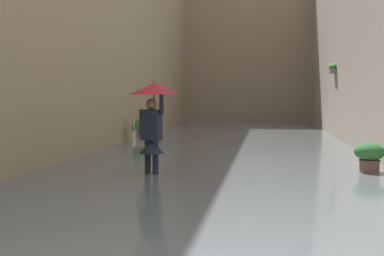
% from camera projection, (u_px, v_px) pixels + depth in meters
% --- Properties ---
extents(ground_plane, '(69.29, 69.29, 0.00)m').
position_uv_depth(ground_plane, '(231.00, 149.00, 16.63)').
color(ground_plane, gray).
extents(flood_water, '(8.09, 33.71, 0.15)m').
position_uv_depth(flood_water, '(231.00, 147.00, 16.63)').
color(flood_water, slate).
rests_on(flood_water, ground_plane).
extents(building_facade_left, '(2.04, 31.71, 8.55)m').
position_uv_depth(building_facade_left, '(384.00, 10.00, 15.73)').
color(building_facade_left, '#A89989').
rests_on(building_facade_left, ground_plane).
extents(building_facade_far, '(10.89, 1.80, 9.27)m').
position_uv_depth(building_facade_far, '(248.00, 46.00, 30.94)').
color(building_facade_far, gray).
rests_on(building_facade_far, ground_plane).
extents(person_wading, '(1.00, 1.00, 2.01)m').
position_uv_depth(person_wading, '(153.00, 110.00, 10.37)').
color(person_wading, '#2D2319').
rests_on(person_wading, ground_plane).
extents(potted_plant_mid_right, '(0.43, 0.43, 0.90)m').
position_uv_depth(potted_plant_mid_right, '(156.00, 126.00, 20.90)').
color(potted_plant_mid_right, '#9E563D').
rests_on(potted_plant_mid_right, ground_plane).
extents(potted_plant_near_right, '(0.45, 0.45, 0.88)m').
position_uv_depth(potted_plant_near_right, '(139.00, 131.00, 17.78)').
color(potted_plant_near_right, '#9E563D').
rests_on(potted_plant_near_right, ground_plane).
extents(potted_plant_mid_left, '(0.61, 0.61, 0.74)m').
position_uv_depth(potted_plant_mid_left, '(370.00, 157.00, 10.66)').
color(potted_plant_mid_left, brown).
rests_on(potted_plant_mid_left, ground_plane).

